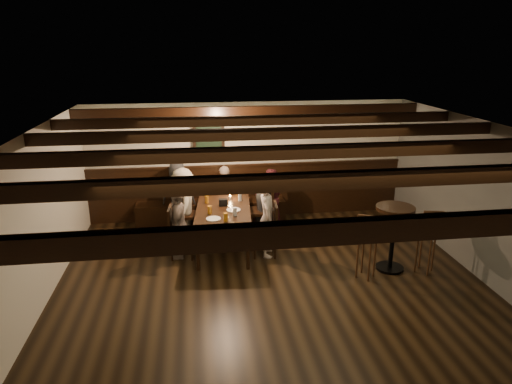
{
  "coord_description": "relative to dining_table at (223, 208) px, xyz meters",
  "views": [
    {
      "loc": [
        -1.09,
        -5.58,
        3.49
      ],
      "look_at": [
        -0.14,
        1.3,
        1.23
      ],
      "focal_mm": 32.0,
      "sensor_mm": 36.0,
      "label": 1
    }
  ],
  "objects": [
    {
      "name": "pint_c",
      "position": [
        -0.29,
        0.13,
        0.13
      ],
      "size": [
        0.07,
        0.07,
        0.14
      ],
      "primitive_type": "cylinder",
      "color": "#BF7219",
      "rests_on": "dining_table"
    },
    {
      "name": "condiment_caddy",
      "position": [
        -0.0,
        -0.05,
        0.12
      ],
      "size": [
        0.15,
        0.1,
        0.12
      ],
      "primitive_type": "cube",
      "color": "black",
      "rests_on": "dining_table"
    },
    {
      "name": "bar_stool_left",
      "position": [
        2.1,
        -1.52,
        -0.3
      ],
      "size": [
        0.39,
        0.4,
        1.09
      ],
      "rotation": [
        0.0,
        0.0,
        -0.49
      ],
      "color": "#371F11",
      "rests_on": "floor"
    },
    {
      "name": "high_top_table",
      "position": [
        2.6,
        -1.31,
        -0.0
      ],
      "size": [
        0.61,
        0.61,
        1.08
      ],
      "color": "black",
      "rests_on": "floor"
    },
    {
      "name": "pint_b",
      "position": [
        0.3,
        0.63,
        0.13
      ],
      "size": [
        0.07,
        0.07,
        0.14
      ],
      "primitive_type": "cylinder",
      "color": "#BF7219",
      "rests_on": "dining_table"
    },
    {
      "name": "candle",
      "position": [
        0.15,
        0.29,
        0.09
      ],
      "size": [
        0.05,
        0.05,
        0.05
      ],
      "primitive_type": "cylinder",
      "color": "beige",
      "rests_on": "dining_table"
    },
    {
      "name": "person_bench_right",
      "position": [
        0.97,
        0.82,
        -0.12
      ],
      "size": [
        0.61,
        0.49,
        1.18
      ],
      "primitive_type": "imported",
      "rotation": [
        0.0,
        0.0,
        3.06
      ],
      "color": "#561D24",
      "rests_on": "floor"
    },
    {
      "name": "pint_a",
      "position": [
        -0.22,
        0.72,
        0.13
      ],
      "size": [
        0.07,
        0.07,
        0.14
      ],
      "primitive_type": "cylinder",
      "color": "#BF7219",
      "rests_on": "dining_table"
    },
    {
      "name": "pint_d",
      "position": [
        0.32,
        0.17,
        0.13
      ],
      "size": [
        0.07,
        0.07,
        0.14
      ],
      "primitive_type": "cylinder",
      "color": "silver",
      "rests_on": "dining_table"
    },
    {
      "name": "pint_f",
      "position": [
        0.15,
        -0.57,
        0.13
      ],
      "size": [
        0.07,
        0.07,
        0.14
      ],
      "primitive_type": "cylinder",
      "color": "silver",
      "rests_on": "dining_table"
    },
    {
      "name": "dining_table",
      "position": [
        0.0,
        0.0,
        0.0
      ],
      "size": [
        1.1,
        2.14,
        0.77
      ],
      "rotation": [
        0.0,
        0.0,
        -0.09
      ],
      "color": "black",
      "rests_on": "floor"
    },
    {
      "name": "person_right_far",
      "position": [
        0.71,
        -0.51,
        -0.03
      ],
      "size": [
        0.37,
        0.52,
        1.36
      ],
      "primitive_type": "imported",
      "rotation": [
        0.0,
        0.0,
        1.49
      ],
      "color": "#B8A49B",
      "rests_on": "floor"
    },
    {
      "name": "person_bench_left",
      "position": [
        -0.82,
        0.97,
        -0.04
      ],
      "size": [
        0.69,
        0.48,
        1.34
      ],
      "primitive_type": "imported",
      "rotation": [
        0.0,
        0.0,
        3.06
      ],
      "color": "#252527",
      "rests_on": "floor"
    },
    {
      "name": "plate_near",
      "position": [
        -0.21,
        -0.68,
        0.07
      ],
      "size": [
        0.24,
        0.24,
        0.01
      ],
      "primitive_type": "cylinder",
      "color": "white",
      "rests_on": "dining_table"
    },
    {
      "name": "chair_left_near",
      "position": [
        -0.68,
        0.51,
        -0.44
      ],
      "size": [
        0.44,
        0.44,
        0.89
      ],
      "rotation": [
        0.0,
        0.0,
        -1.66
      ],
      "color": "black",
      "rests_on": "floor"
    },
    {
      "name": "pint_e",
      "position": [
        -0.26,
        -0.43,
        0.13
      ],
      "size": [
        0.07,
        0.07,
        0.14
      ],
      "primitive_type": "cylinder",
      "color": "#BF7219",
      "rests_on": "dining_table"
    },
    {
      "name": "room",
      "position": [
        0.34,
        0.16,
        0.36
      ],
      "size": [
        7.0,
        7.0,
        7.0
      ],
      "color": "black",
      "rests_on": "ground"
    },
    {
      "name": "chair_left_far",
      "position": [
        -0.75,
        -0.39,
        -0.43
      ],
      "size": [
        0.44,
        0.44,
        0.9
      ],
      "rotation": [
        0.0,
        0.0,
        -1.66
      ],
      "color": "black",
      "rests_on": "floor"
    },
    {
      "name": "chair_right_near",
      "position": [
        0.76,
        0.39,
        -0.41
      ],
      "size": [
        0.49,
        0.49,
        0.99
      ],
      "rotation": [
        0.0,
        0.0,
        1.49
      ],
      "color": "black",
      "rests_on": "floor"
    },
    {
      "name": "person_left_far",
      "position": [
        -0.79,
        -0.38,
        -0.1
      ],
      "size": [
        0.36,
        0.73,
        1.21
      ],
      "primitive_type": "imported",
      "rotation": [
        0.0,
        0.0,
        -1.66
      ],
      "color": "gray",
      "rests_on": "floor"
    },
    {
      "name": "person_left_near",
      "position": [
        -0.71,
        0.51,
        -0.05
      ],
      "size": [
        0.56,
        0.9,
        1.33
      ],
      "primitive_type": "imported",
      "rotation": [
        0.0,
        0.0,
        -1.66
      ],
      "color": "#AAA590",
      "rests_on": "floor"
    },
    {
      "name": "plate_far",
      "position": [
        0.15,
        -0.31,
        0.07
      ],
      "size": [
        0.24,
        0.24,
        0.01
      ],
      "primitive_type": "cylinder",
      "color": "white",
      "rests_on": "dining_table"
    },
    {
      "name": "pint_g",
      "position": [
        -0.02,
        -0.8,
        0.13
      ],
      "size": [
        0.07,
        0.07,
        0.14
      ],
      "primitive_type": "cylinder",
      "color": "#BF7219",
      "rests_on": "dining_table"
    },
    {
      "name": "person_bench_centre",
      "position": [
        0.09,
        1.05,
        -0.1
      ],
      "size": [
        0.47,
        0.33,
        1.21
      ],
      "primitive_type": "imported",
      "rotation": [
        0.0,
        0.0,
        3.06
      ],
      "color": "gray",
      "rests_on": "floor"
    },
    {
      "name": "chair_right_far",
      "position": [
        0.68,
        -0.51,
        -0.43
      ],
      "size": [
        0.46,
        0.46,
        0.93
      ],
      "rotation": [
        0.0,
        0.0,
        1.49
      ],
      "color": "black",
      "rests_on": "floor"
    },
    {
      "name": "person_right_near",
      "position": [
        0.79,
        0.38,
        -0.11
      ],
      "size": [
        0.43,
        0.61,
        1.19
      ],
      "primitive_type": "imported",
      "rotation": [
        0.0,
        0.0,
        1.49
      ],
      "color": "black",
      "rests_on": "floor"
    },
    {
      "name": "bar_stool_right",
      "position": [
        3.1,
        -1.47,
        -0.3
      ],
      "size": [
        0.35,
        0.37,
        1.09
      ],
      "rotation": [
        0.0,
        0.0,
        -0.19
      ],
      "color": "#371F11",
      "rests_on": "floor"
    }
  ]
}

